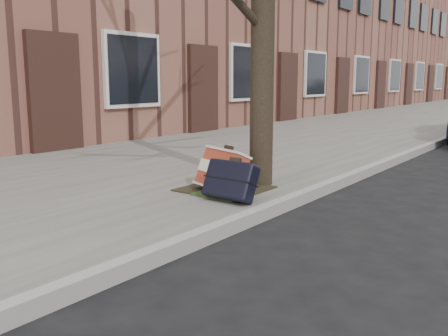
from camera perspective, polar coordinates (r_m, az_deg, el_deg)
The scene contains 6 objects.
ground at distance 3.61m, azimuth 14.93°, elevation -11.65°, with size 120.00×120.00×0.00m, color black.
near_sidewalk at distance 18.84m, azimuth 21.34°, elevation 5.54°, with size 5.00×70.00×0.12m, color slate.
house_near at distance 22.08m, azimuth 7.19°, elevation 15.65°, with size 6.80×40.00×7.00m, color brown.
dirt_patch at distance 5.52m, azimuth 0.12°, elevation -2.37°, with size 0.85×0.85×0.01m, color black.
suitcase_red at distance 5.30m, azimuth -0.30°, elevation -0.34°, with size 0.62×0.17×0.45m, color maroon.
suitcase_navy at distance 4.95m, azimuth 0.76°, elevation -1.39°, with size 0.55×0.18×0.39m, color black.
Camera 1 is at (1.18, -3.15, 1.31)m, focal length 40.00 mm.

